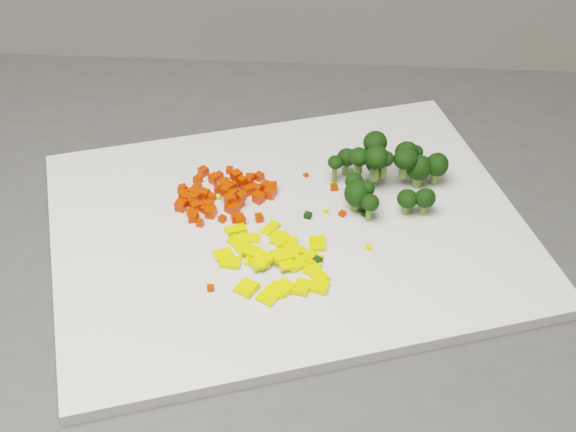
{
  "coord_description": "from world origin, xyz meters",
  "views": [
    {
      "loc": [
        0.05,
        -0.17,
        1.43
      ],
      "look_at": [
        0.06,
        0.43,
        0.92
      ],
      "focal_mm": 50.0,
      "sensor_mm": 36.0,
      "label": 1
    }
  ],
  "objects_px": {
    "cutting_board": "(288,228)",
    "carrot_pile": "(226,187)",
    "pepper_pile": "(265,258)",
    "broccoli_pile": "(380,164)"
  },
  "relations": [
    {
      "from": "cutting_board",
      "to": "carrot_pile",
      "type": "height_order",
      "value": "carrot_pile"
    },
    {
      "from": "cutting_board",
      "to": "pepper_pile",
      "type": "relative_size",
      "value": 3.88
    },
    {
      "from": "broccoli_pile",
      "to": "cutting_board",
      "type": "bearing_deg",
      "value": -148.42
    },
    {
      "from": "pepper_pile",
      "to": "broccoli_pile",
      "type": "xyz_separation_m",
      "value": [
        0.12,
        0.12,
        0.02
      ]
    },
    {
      "from": "carrot_pile",
      "to": "pepper_pile",
      "type": "distance_m",
      "value": 0.11
    },
    {
      "from": "carrot_pile",
      "to": "broccoli_pile",
      "type": "xyz_separation_m",
      "value": [
        0.16,
        0.02,
        0.01
      ]
    },
    {
      "from": "pepper_pile",
      "to": "broccoli_pile",
      "type": "relative_size",
      "value": 0.97
    },
    {
      "from": "carrot_pile",
      "to": "pepper_pile",
      "type": "bearing_deg",
      "value": -68.73
    },
    {
      "from": "cutting_board",
      "to": "pepper_pile",
      "type": "height_order",
      "value": "pepper_pile"
    },
    {
      "from": "pepper_pile",
      "to": "broccoli_pile",
      "type": "height_order",
      "value": "broccoli_pile"
    }
  ]
}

